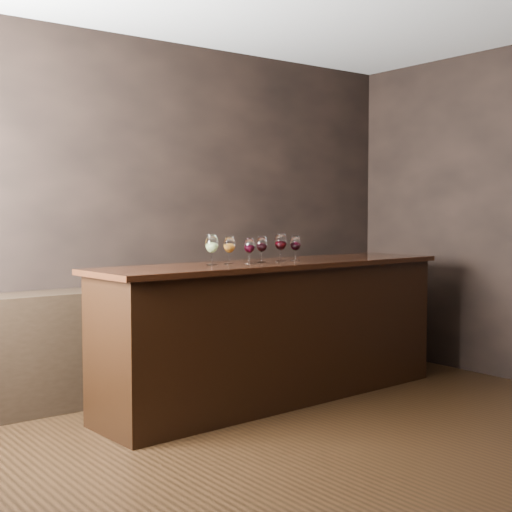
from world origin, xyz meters
TOP-DOWN VIEW (x-y plane):
  - ground at (0.00, 0.00)m, footprint 5.00×5.00m
  - room_shell at (-0.23, 0.11)m, footprint 5.02×4.52m
  - bar_counter at (0.52, 1.26)m, footprint 2.90×0.79m
  - bar_top at (0.52, 1.26)m, footprint 3.00×0.87m
  - back_bar_shelf at (-0.46, 2.03)m, footprint 2.33×0.40m
  - glass_white at (-0.06, 1.26)m, footprint 0.09×0.09m
  - glass_amber at (0.10, 1.29)m, footprint 0.08×0.08m
  - glass_red_a at (0.24, 1.23)m, footprint 0.08×0.08m
  - glass_red_b at (0.40, 1.29)m, footprint 0.08×0.08m
  - glass_red_c at (0.56, 1.26)m, footprint 0.09×0.09m
  - glass_red_d at (0.71, 1.27)m, footprint 0.08×0.08m

SIDE VIEW (x-z plane):
  - ground at x=0.00m, z-range 0.00..0.00m
  - back_bar_shelf at x=-0.46m, z-range 0.00..0.84m
  - bar_counter at x=0.52m, z-range 0.00..1.00m
  - bar_top at x=0.52m, z-range 1.00..1.04m
  - glass_red_a at x=0.24m, z-range 1.07..1.26m
  - glass_red_b at x=0.40m, z-range 1.08..1.27m
  - glass_red_d at x=0.71m, z-range 1.08..1.27m
  - glass_amber at x=0.10m, z-range 1.08..1.28m
  - glass_red_c at x=0.56m, z-range 1.08..1.29m
  - glass_white at x=-0.06m, z-range 1.08..1.30m
  - room_shell at x=-0.23m, z-range 0.40..3.21m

